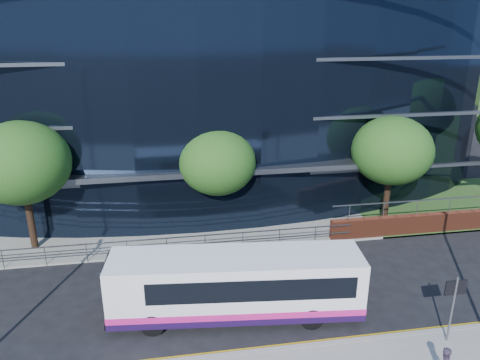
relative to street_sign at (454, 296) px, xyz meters
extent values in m
plane|color=black|center=(-4.50, 1.59, -2.15)|extent=(200.00, 200.00, 0.00)
cube|color=gray|center=(-4.50, 0.59, -2.07)|extent=(80.00, 0.25, 0.16)
cube|color=gold|center=(-4.50, 0.79, -2.14)|extent=(80.00, 0.08, 0.01)
cube|color=gold|center=(-4.50, 0.94, -2.14)|extent=(80.00, 0.08, 0.01)
cube|color=gray|center=(-10.50, 12.59, -2.10)|extent=(50.00, 8.00, 0.10)
cube|color=black|center=(-8.50, 25.59, 5.85)|extent=(38.00, 16.00, 16.00)
cube|color=#595E66|center=(-8.50, 11.09, 1.55)|extent=(22.00, 1.20, 0.30)
cube|color=slate|center=(-12.50, 8.59, -1.10)|extent=(24.00, 0.05, 0.05)
cube|color=slate|center=(-12.50, 8.59, -1.55)|extent=(24.00, 0.05, 0.05)
cylinder|color=slate|center=(-12.50, 8.59, -1.60)|extent=(0.04, 0.04, 1.10)
cube|color=#2D511E|center=(27.50, 57.59, -0.15)|extent=(60.00, 42.00, 4.00)
cylinder|color=slate|center=(0.00, -0.01, -0.60)|extent=(0.08, 0.08, 2.80)
cube|color=black|center=(0.00, 0.01, 0.35)|extent=(0.85, 0.06, 0.60)
cylinder|color=black|center=(-17.50, 10.59, -0.50)|extent=(0.36, 0.36, 3.30)
ellipsoid|color=#215117|center=(-17.50, 10.59, 2.73)|extent=(4.95, 4.95, 4.21)
cylinder|color=black|center=(-7.50, 11.09, -0.72)|extent=(0.36, 0.36, 2.86)
ellipsoid|color=#215117|center=(-7.50, 11.09, 2.08)|extent=(4.29, 4.29, 3.65)
cylinder|color=black|center=(2.50, 10.59, -0.61)|extent=(0.36, 0.36, 3.08)
ellipsoid|color=#215117|center=(2.50, 10.59, 2.40)|extent=(4.62, 4.62, 3.93)
cylinder|color=black|center=(19.50, 41.59, -0.61)|extent=(0.36, 0.36, 3.08)
ellipsoid|color=#215117|center=(19.50, 41.59, 2.40)|extent=(4.62, 4.62, 3.93)
cube|color=white|center=(-7.73, 3.07, -0.58)|extent=(10.46, 3.36, 2.48)
cube|color=#210F3E|center=(-7.73, 3.07, -1.68)|extent=(10.48, 3.41, 0.28)
cube|color=#DB2087|center=(-7.73, 3.07, -1.40)|extent=(10.48, 3.41, 0.28)
cube|color=black|center=(-7.17, 3.02, -0.23)|extent=(8.42, 3.20, 0.93)
cube|color=black|center=(-12.87, 3.60, -0.47)|extent=(0.28, 2.01, 1.45)
cube|color=black|center=(-12.88, 3.60, 0.39)|extent=(0.29, 1.92, 0.37)
cube|color=yellow|center=(-12.89, 3.83, 0.39)|extent=(0.14, 1.03, 0.21)
cube|color=black|center=(-12.87, 3.60, -1.73)|extent=(0.33, 2.24, 0.22)
cylinder|color=black|center=(-11.18, 2.37, -1.68)|extent=(0.96, 0.37, 0.93)
cylinder|color=black|center=(-4.86, 1.73, -1.68)|extent=(0.96, 0.37, 0.93)
camera|label=1|loc=(-10.27, -13.29, 9.99)|focal=35.00mm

